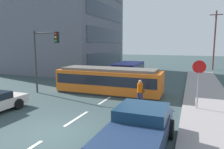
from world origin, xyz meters
TOP-DOWN VIEW (x-y plane):
  - ground_plane at (0.00, 10.00)m, footprint 120.00×120.00m
  - sidewalk_curb_right at (6.80, 6.00)m, footprint 3.20×36.00m
  - lane_stripe_1 at (0.00, 2.00)m, footprint 0.16×2.40m
  - lane_stripe_2 at (0.00, 6.00)m, footprint 0.16×2.40m
  - lane_stripe_3 at (0.00, 14.06)m, footprint 0.16×2.40m
  - lane_stripe_4 at (0.00, 20.06)m, footprint 0.16×2.40m
  - corner_building at (-14.46, 19.87)m, footprint 17.76×14.15m
  - streetcar_tram at (-0.56, 8.06)m, footprint 8.48×2.58m
  - city_bus at (-0.92, 14.85)m, footprint 2.65×5.18m
  - pedestrian_crossing at (2.57, 5.68)m, footprint 0.50×0.36m
  - pickup_truck_parked at (3.89, -0.06)m, footprint 2.29×5.01m
  - stop_sign at (6.04, 5.82)m, footprint 0.76×0.07m
  - traffic_light_mast at (-5.26, 6.09)m, footprint 2.33×0.33m
  - utility_pole_far at (8.70, 27.99)m, footprint 1.80×0.24m

SIDE VIEW (x-z plane):
  - ground_plane at x=0.00m, z-range 0.00..0.00m
  - lane_stripe_1 at x=0.00m, z-range 0.00..0.01m
  - lane_stripe_2 at x=0.00m, z-range 0.00..0.01m
  - lane_stripe_3 at x=0.00m, z-range 0.00..0.01m
  - lane_stripe_4 at x=0.00m, z-range 0.00..0.01m
  - sidewalk_curb_right at x=6.80m, z-range 0.00..0.14m
  - pickup_truck_parked at x=3.89m, z-range 0.02..1.57m
  - pedestrian_crossing at x=2.57m, z-range 0.11..1.78m
  - streetcar_tram at x=-0.56m, z-range 0.04..2.11m
  - city_bus at x=-0.92m, z-range 0.13..2.04m
  - stop_sign at x=6.04m, z-range 0.75..3.63m
  - traffic_light_mast at x=-5.26m, z-range 0.98..5.99m
  - utility_pole_far at x=8.70m, z-range 0.19..9.09m
  - corner_building at x=-14.46m, z-range 0.00..12.80m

